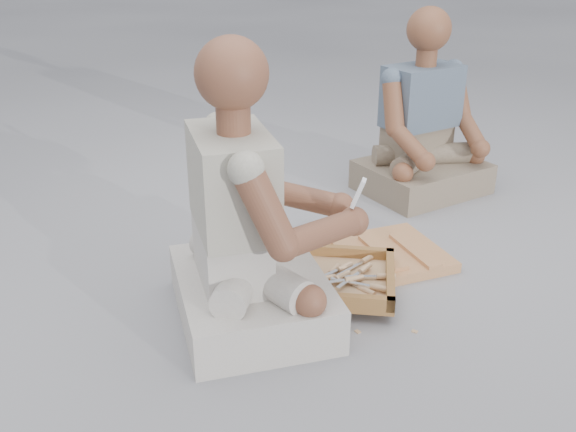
{
  "coord_description": "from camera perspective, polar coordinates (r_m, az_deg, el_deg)",
  "views": [
    {
      "loc": [
        -0.35,
        -1.92,
        1.27
      ],
      "look_at": [
        -0.12,
        0.21,
        0.3
      ],
      "focal_mm": 40.0,
      "sensor_mm": 36.0,
      "label": 1
    }
  ],
  "objects": [
    {
      "name": "chisel_8",
      "position": [
        2.42,
        8.2,
        -5.32
      ],
      "size": [
        0.22,
        0.04,
        0.02
      ],
      "rotation": [
        0.0,
        0.0,
        -0.09
      ],
      "color": "silver",
      "rests_on": "tool_tray"
    },
    {
      "name": "chisel_1",
      "position": [
        2.44,
        6.59,
        -4.83
      ],
      "size": [
        0.17,
        0.17,
        0.02
      ],
      "rotation": [
        0.0,
        0.0,
        0.8
      ],
      "color": "silver",
      "rests_on": "tool_tray"
    },
    {
      "name": "carved_panel",
      "position": [
        2.66,
        7.03,
        -3.79
      ],
      "size": [
        0.72,
        0.57,
        0.04
      ],
      "primitive_type": "cube",
      "rotation": [
        0.0,
        0.0,
        0.27
      ],
      "color": "#AB6942",
      "rests_on": "ground"
    },
    {
      "name": "wood_chip_8",
      "position": [
        2.38,
        8.62,
        -8.07
      ],
      "size": [
        0.02,
        0.02,
        0.0
      ],
      "primitive_type": "cube",
      "rotation": [
        0.0,
        0.0,
        2.08
      ],
      "color": "tan",
      "rests_on": "ground"
    },
    {
      "name": "craftsman",
      "position": [
        2.15,
        -3.52,
        -1.42
      ],
      "size": [
        0.7,
        0.7,
        0.98
      ],
      "rotation": [
        0.0,
        0.0,
        -1.4
      ],
      "color": "#B9B4AC",
      "rests_on": "ground"
    },
    {
      "name": "tool_tray",
      "position": [
        2.42,
        3.52,
        -5.53
      ],
      "size": [
        0.57,
        0.5,
        0.06
      ],
      "rotation": [
        0.0,
        0.0,
        -0.24
      ],
      "color": "brown",
      "rests_on": "carved_panel"
    },
    {
      "name": "chisel_6",
      "position": [
        2.53,
        6.82,
        -3.95
      ],
      "size": [
        0.18,
        0.16,
        0.02
      ],
      "rotation": [
        0.0,
        0.0,
        0.71
      ],
      "color": "silver",
      "rests_on": "tool_tray"
    },
    {
      "name": "wood_chip_5",
      "position": [
        2.59,
        10.74,
        -5.33
      ],
      "size": [
        0.02,
        0.02,
        0.0
      ],
      "primitive_type": "cube",
      "rotation": [
        0.0,
        0.0,
        0.12
      ],
      "color": "tan",
      "rests_on": "ground"
    },
    {
      "name": "mobile_phone",
      "position": [
        2.14,
        6.27,
        2.05
      ],
      "size": [
        0.06,
        0.06,
        0.1
      ],
      "rotation": [
        -0.35,
        0.0,
        -1.89
      ],
      "color": "white",
      "rests_on": "craftsman"
    },
    {
      "name": "chisel_2",
      "position": [
        2.4,
        4.51,
        -5.5
      ],
      "size": [
        0.18,
        0.15,
        0.02
      ],
      "rotation": [
        0.0,
        0.0,
        0.66
      ],
      "color": "silver",
      "rests_on": "tool_tray"
    },
    {
      "name": "wood_chip_2",
      "position": [
        2.27,
        11.19,
        -10.03
      ],
      "size": [
        0.02,
        0.02,
        0.0
      ],
      "primitive_type": "cube",
      "rotation": [
        0.0,
        0.0,
        2.53
      ],
      "color": "tan",
      "rests_on": "ground"
    },
    {
      "name": "chisel_5",
      "position": [
        2.35,
        7.64,
        -6.25
      ],
      "size": [
        0.2,
        0.12,
        0.02
      ],
      "rotation": [
        0.0,
        0.0,
        -0.49
      ],
      "color": "silver",
      "rests_on": "tool_tray"
    },
    {
      "name": "chisel_0",
      "position": [
        2.39,
        2.96,
        -5.63
      ],
      "size": [
        0.22,
        0.07,
        0.02
      ],
      "rotation": [
        0.0,
        0.0,
        0.25
      ],
      "color": "silver",
      "rests_on": "tool_tray"
    },
    {
      "name": "companion",
      "position": [
        3.36,
        11.96,
        7.22
      ],
      "size": [
        0.74,
        0.68,
        0.93
      ],
      "rotation": [
        0.0,
        0.0,
        3.59
      ],
      "color": "#7D715A",
      "rests_on": "ground"
    },
    {
      "name": "wood_chip_7",
      "position": [
        2.52,
        -1.33,
        -5.81
      ],
      "size": [
        0.02,
        0.02,
        0.0
      ],
      "primitive_type": "cube",
      "rotation": [
        0.0,
        0.0,
        0.01
      ],
      "color": "tan",
      "rests_on": "ground"
    },
    {
      "name": "chisel_7",
      "position": [
        2.46,
        4.7,
        -4.68
      ],
      "size": [
        0.19,
        0.14,
        0.02
      ],
      "rotation": [
        0.0,
        0.0,
        0.61
      ],
      "color": "silver",
      "rests_on": "tool_tray"
    },
    {
      "name": "wood_chip_0",
      "position": [
        2.54,
        10.1,
        -5.97
      ],
      "size": [
        0.02,
        0.02,
        0.0
      ],
      "primitive_type": "cube",
      "rotation": [
        0.0,
        0.0,
        1.33
      ],
      "color": "tan",
      "rests_on": "ground"
    },
    {
      "name": "wood_chip_4",
      "position": [
        2.21,
        2.73,
        -10.58
      ],
      "size": [
        0.02,
        0.02,
        0.0
      ],
      "primitive_type": "cube",
      "rotation": [
        0.0,
        0.0,
        2.38
      ],
      "color": "tan",
      "rests_on": "ground"
    },
    {
      "name": "chisel_3",
      "position": [
        2.45,
        3.94,
        -4.97
      ],
      "size": [
        0.14,
        0.19,
        0.02
      ],
      "rotation": [
        0.0,
        0.0,
        0.96
      ],
      "color": "silver",
      "rests_on": "tool_tray"
    },
    {
      "name": "ground",
      "position": [
        2.33,
        3.62,
        -8.72
      ],
      "size": [
        60.0,
        60.0,
        0.0
      ],
      "primitive_type": "plane",
      "color": "#949499",
      "rests_on": "ground"
    },
    {
      "name": "wood_chip_6",
      "position": [
        2.42,
        1.61,
        -7.15
      ],
      "size": [
        0.02,
        0.02,
        0.0
      ],
      "primitive_type": "cube",
      "rotation": [
        0.0,
        0.0,
        0.35
      ],
      "color": "tan",
      "rests_on": "ground"
    },
    {
      "name": "wood_chip_3",
      "position": [
        2.71,
        0.6,
        -3.45
      ],
      "size": [
        0.02,
        0.02,
        0.0
      ],
      "primitive_type": "cube",
      "rotation": [
        0.0,
        0.0,
        0.69
      ],
      "color": "tan",
      "rests_on": "ground"
    },
    {
      "name": "chisel_9",
      "position": [
        2.36,
        6.58,
        -6.44
      ],
      "size": [
        0.15,
        0.18,
        0.02
      ],
      "rotation": [
        0.0,
        0.0,
        -0.9
      ],
      "color": "silver",
      "rests_on": "tool_tray"
    },
    {
      "name": "chisel_4",
      "position": [
        2.38,
        5.41,
        -5.64
      ],
      "size": [
        0.22,
        0.06,
        0.02
      ],
      "rotation": [
        0.0,
        0.0,
        0.19
      ],
      "color": "silver",
      "rests_on": "tool_tray"
    },
    {
      "name": "wood_chip_1",
      "position": [
        2.24,
        6.21,
        -10.18
      ],
      "size": [
        0.02,
        0.02,
        0.0
      ],
      "primitive_type": "cube",
      "rotation": [
        0.0,
        0.0,
        2.07
      ],
      "color": "tan",
      "rests_on": "ground"
    },
    {
      "name": "wood_chip_9",
      "position": [
        2.78,
        8.3,
        -2.97
      ],
      "size": [
        0.02,
        0.02,
        0.0
      ],
      "primitive_type": "cube",
      "rotation": [
        0.0,
        0.0,
        1.63
      ],
      "color": "tan",
      "rests_on": "ground"
    }
  ]
}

